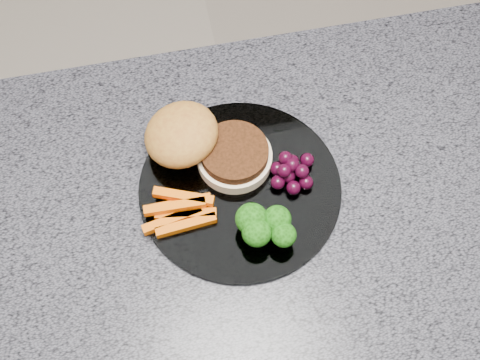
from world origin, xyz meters
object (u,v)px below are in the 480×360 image
at_px(burger, 200,144).
at_px(grape_bunch, 292,171).
at_px(island_cabinet, 306,319).
at_px(plate, 240,188).

relative_size(burger, grape_bunch, 2.90).
bearing_deg(island_cabinet, grape_bunch, 125.02).
height_order(burger, grape_bunch, burger).
distance_m(plate, burger, 0.08).
xyz_separation_m(burger, grape_bunch, (0.11, -0.06, -0.01)).
distance_m(island_cabinet, plate, 0.49).
height_order(island_cabinet, plate, plate).
xyz_separation_m(island_cabinet, grape_bunch, (-0.05, 0.07, 0.49)).
bearing_deg(plate, burger, 123.58).
height_order(island_cabinet, burger, burger).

